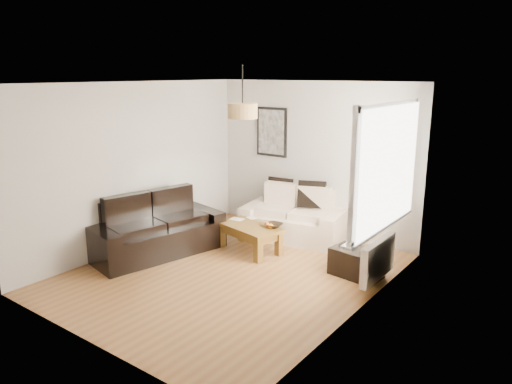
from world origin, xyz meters
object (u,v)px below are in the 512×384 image
Objects in this scene: loveseat_cream at (294,214)px; sofa_leather at (156,226)px; coffee_table at (250,238)px; ottoman at (356,263)px.

sofa_leather is at bearing -136.65° from loveseat_cream.
coffee_table is 1.53× the size of ottoman.
ottoman is (2.88, 1.03, -0.24)m from sofa_leather.
loveseat_cream is at bearing 151.85° from ottoman.
sofa_leather is 3.07m from ottoman.
loveseat_cream is 2.49× the size of ottoman.
ottoman is at bearing 3.54° from coffee_table.
coffee_table is (1.12, 0.92, -0.22)m from sofa_leather.
sofa_leather is 1.96× the size of coffee_table.
coffee_table reaches higher than ottoman.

